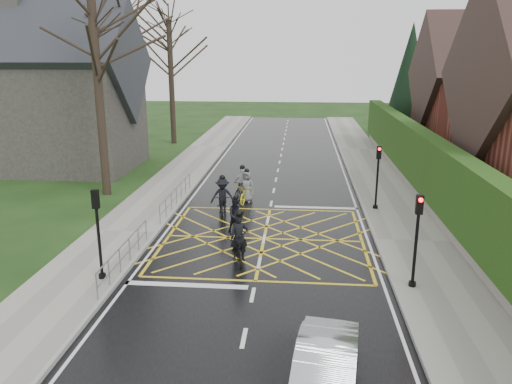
# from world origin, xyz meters

# --- Properties ---
(ground) EXTENTS (120.00, 120.00, 0.00)m
(ground) POSITION_xyz_m (0.00, 0.00, 0.00)
(ground) COLOR black
(ground) RESTS_ON ground
(road) EXTENTS (9.00, 80.00, 0.01)m
(road) POSITION_xyz_m (0.00, 0.00, 0.01)
(road) COLOR black
(road) RESTS_ON ground
(sidewalk_right) EXTENTS (3.00, 80.00, 0.15)m
(sidewalk_right) POSITION_xyz_m (6.00, 0.00, 0.07)
(sidewalk_right) COLOR gray
(sidewalk_right) RESTS_ON ground
(sidewalk_left) EXTENTS (3.00, 80.00, 0.15)m
(sidewalk_left) POSITION_xyz_m (-6.00, 0.00, 0.07)
(sidewalk_left) COLOR gray
(sidewalk_left) RESTS_ON ground
(stone_wall) EXTENTS (0.50, 38.00, 0.70)m
(stone_wall) POSITION_xyz_m (7.75, 6.00, 0.35)
(stone_wall) COLOR slate
(stone_wall) RESTS_ON ground
(hedge) EXTENTS (0.90, 38.00, 2.80)m
(hedge) POSITION_xyz_m (7.75, 6.00, 2.10)
(hedge) COLOR #183B10
(hedge) RESTS_ON stone_wall
(house_far) EXTENTS (9.80, 8.80, 10.30)m
(house_far) POSITION_xyz_m (14.75, 18.00, 4.36)
(house_far) COLOR maroon
(house_far) RESTS_ON ground
(conifer) EXTENTS (4.60, 4.60, 10.00)m
(conifer) POSITION_xyz_m (10.75, 26.00, 4.99)
(conifer) COLOR black
(conifer) RESTS_ON ground
(church) EXTENTS (8.80, 7.80, 11.00)m
(church) POSITION_xyz_m (-13.54, 12.00, 4.93)
(church) COLOR #2D2B28
(church) RESTS_ON ground
(tree_near) EXTENTS (9.24, 9.24, 11.44)m
(tree_near) POSITION_xyz_m (-9.00, 6.00, 7.91)
(tree_near) COLOR black
(tree_near) RESTS_ON ground
(tree_mid) EXTENTS (10.08, 10.08, 12.48)m
(tree_mid) POSITION_xyz_m (-10.00, 14.00, 8.63)
(tree_mid) COLOR black
(tree_mid) RESTS_ON ground
(tree_far) EXTENTS (8.40, 8.40, 10.40)m
(tree_far) POSITION_xyz_m (-9.30, 22.00, 7.19)
(tree_far) COLOR black
(tree_far) RESTS_ON ground
(railing_south) EXTENTS (0.05, 5.04, 1.03)m
(railing_south) POSITION_xyz_m (-4.65, -3.50, 0.78)
(railing_south) COLOR slate
(railing_south) RESTS_ON ground
(railing_north) EXTENTS (0.05, 6.04, 1.03)m
(railing_north) POSITION_xyz_m (-4.65, 4.00, 0.79)
(railing_north) COLOR slate
(railing_north) RESTS_ON ground
(traffic_light_ne) EXTENTS (0.24, 0.31, 3.21)m
(traffic_light_ne) POSITION_xyz_m (5.10, 4.20, 1.66)
(traffic_light_ne) COLOR black
(traffic_light_ne) RESTS_ON ground
(traffic_light_se) EXTENTS (0.24, 0.31, 3.21)m
(traffic_light_se) POSITION_xyz_m (5.10, -4.20, 1.66)
(traffic_light_se) COLOR black
(traffic_light_se) RESTS_ON ground
(traffic_light_sw) EXTENTS (0.24, 0.31, 3.21)m
(traffic_light_sw) POSITION_xyz_m (-5.10, -4.50, 1.66)
(traffic_light_sw) COLOR black
(traffic_light_sw) RESTS_ON ground
(cyclist_rear) EXTENTS (1.12, 2.12, 1.96)m
(cyclist_rear) POSITION_xyz_m (-0.75, -2.37, 0.64)
(cyclist_rear) COLOR black
(cyclist_rear) RESTS_ON ground
(cyclist_back) EXTENTS (0.86, 1.68, 1.62)m
(cyclist_back) POSITION_xyz_m (-1.26, 0.74, 0.61)
(cyclist_back) COLOR black
(cyclist_back) RESTS_ON ground
(cyclist_mid) EXTENTS (1.24, 2.08, 1.94)m
(cyclist_mid) POSITION_xyz_m (-2.19, 2.99, 0.71)
(cyclist_mid) COLOR black
(cyclist_mid) RESTS_ON ground
(cyclist_front) EXTENTS (1.11, 1.93, 1.86)m
(cyclist_front) POSITION_xyz_m (-1.53, 5.53, 0.69)
(cyclist_front) COLOR black
(cyclist_front) RESTS_ON ground
(cyclist_lead) EXTENTS (1.00, 1.90, 1.76)m
(cyclist_lead) POSITION_xyz_m (-1.27, 5.18, 0.61)
(cyclist_lead) COLOR yellow
(cyclist_lead) RESTS_ON ground
(car) EXTENTS (1.85, 4.01, 1.27)m
(car) POSITION_xyz_m (2.04, -9.72, 0.64)
(car) COLOR silver
(car) RESTS_ON ground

